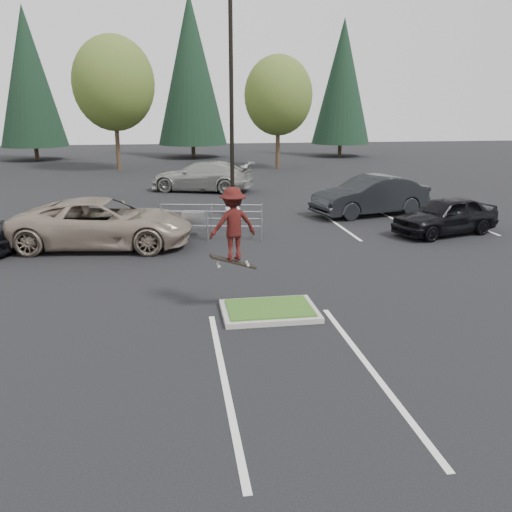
{
  "coord_description": "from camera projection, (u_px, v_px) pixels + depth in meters",
  "views": [
    {
      "loc": [
        -2.12,
        -11.62,
        4.66
      ],
      "look_at": [
        -0.08,
        1.5,
        0.98
      ],
      "focal_mm": 38.0,
      "sensor_mm": 36.0,
      "label": 1
    }
  ],
  "objects": [
    {
      "name": "car_far_silver",
      "position": [
        203.0,
        176.0,
        30.61
      ],
      "size": [
        6.24,
        4.18,
        1.68
      ],
      "primitive_type": "imported",
      "rotation": [
        0.0,
        0.0,
        4.36
      ],
      "color": "#A2A29D",
      "rests_on": "ground"
    },
    {
      "name": "ground",
      "position": [
        269.0,
        313.0,
        12.62
      ],
      "size": [
        120.0,
        120.0,
        0.0
      ],
      "primitive_type": "plane",
      "color": "black",
      "rests_on": "ground"
    },
    {
      "name": "car_r_charc",
      "position": [
        370.0,
        196.0,
        23.85
      ],
      "size": [
        5.51,
        3.06,
        1.72
      ],
      "primitive_type": "imported",
      "rotation": [
        0.0,
        0.0,
        4.96
      ],
      "color": "black",
      "rests_on": "ground"
    },
    {
      "name": "car_l_tan",
      "position": [
        103.0,
        223.0,
        18.4
      ],
      "size": [
        6.31,
        3.55,
        1.66
      ],
      "primitive_type": "imported",
      "rotation": [
        0.0,
        0.0,
        1.44
      ],
      "color": "gray",
      "rests_on": "ground"
    },
    {
      "name": "conif_a",
      "position": [
        29.0,
        77.0,
        46.74
      ],
      "size": [
        5.72,
        5.72,
        13.0
      ],
      "color": "#38281C",
      "rests_on": "ground"
    },
    {
      "name": "conif_b",
      "position": [
        191.0,
        70.0,
        49.09
      ],
      "size": [
        6.38,
        6.38,
        14.5
      ],
      "color": "#38281C",
      "rests_on": "ground"
    },
    {
      "name": "conif_c",
      "position": [
        342.0,
        82.0,
        50.48
      ],
      "size": [
        5.5,
        5.5,
        12.5
      ],
      "color": "#38281C",
      "rests_on": "ground"
    },
    {
      "name": "decid_b",
      "position": [
        114.0,
        86.0,
        39.19
      ],
      "size": [
        5.89,
        5.89,
        9.64
      ],
      "color": "#38281C",
      "rests_on": "ground"
    },
    {
      "name": "skateboarder",
      "position": [
        233.0,
        225.0,
        12.26
      ],
      "size": [
        1.2,
        0.87,
        1.92
      ],
      "rotation": [
        0.0,
        0.0,
        3.38
      ],
      "color": "black",
      "rests_on": "ground"
    },
    {
      "name": "stall_lines",
      "position": [
        198.0,
        250.0,
        18.16
      ],
      "size": [
        22.62,
        17.6,
        0.01
      ],
      "color": "silver",
      "rests_on": "ground"
    },
    {
      "name": "light_pole",
      "position": [
        231.0,
        109.0,
        22.9
      ],
      "size": [
        0.7,
        0.6,
        10.12
      ],
      "color": "#A19D96",
      "rests_on": "ground"
    },
    {
      "name": "decid_c",
      "position": [
        278.0,
        98.0,
        40.51
      ],
      "size": [
        5.12,
        5.12,
        8.38
      ],
      "color": "#38281C",
      "rests_on": "ground"
    },
    {
      "name": "cart_corral",
      "position": [
        197.0,
        218.0,
        19.95
      ],
      "size": [
        4.1,
        2.1,
        1.11
      ],
      "rotation": [
        0.0,
        0.0,
        -0.19
      ],
      "color": "#999DA1",
      "rests_on": "ground"
    },
    {
      "name": "grass_median",
      "position": [
        269.0,
        310.0,
        12.6
      ],
      "size": [
        2.2,
        1.6,
        0.16
      ],
      "color": "#A19D96",
      "rests_on": "ground"
    },
    {
      "name": "car_r_black",
      "position": [
        446.0,
        215.0,
        20.28
      ],
      "size": [
        4.51,
        2.85,
        1.43
      ],
      "primitive_type": "imported",
      "rotation": [
        0.0,
        0.0,
        5.01
      ],
      "color": "black",
      "rests_on": "ground"
    }
  ]
}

